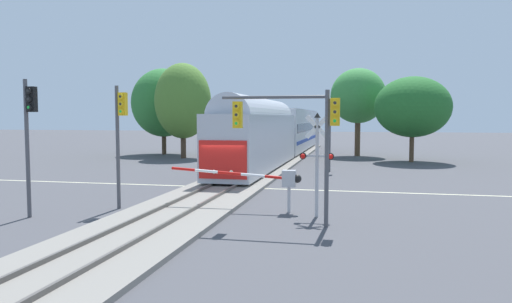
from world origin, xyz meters
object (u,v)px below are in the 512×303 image
object	(u,v)px
commuter_train	(280,130)
crossing_gate_near	(274,179)
crossing_signal_mast	(317,154)
traffic_signal_far_side	(332,123)
traffic_signal_near_left	(29,125)
pine_left_background	(164,103)
oak_far_right	(413,107)
traffic_signal_median	(120,127)
traffic_signal_near_right	(296,124)
elm_centre_background	(358,96)
oak_behind_train	(183,101)

from	to	relation	value
commuter_train	crossing_gate_near	bearing A→B (deg)	-81.22
crossing_signal_mast	traffic_signal_far_side	distance (m)	16.61
commuter_train	traffic_signal_near_left	distance (m)	28.76
crossing_gate_near	traffic_signal_far_side	size ratio (longest dim) A/B	1.08
crossing_signal_mast	pine_left_background	bearing A→B (deg)	123.08
oak_far_right	crossing_signal_mast	bearing A→B (deg)	-103.76
traffic_signal_median	traffic_signal_near_right	bearing A→B (deg)	-11.58
traffic_signal_median	elm_centre_background	bearing A→B (deg)	72.41
traffic_signal_far_side	traffic_signal_near_right	bearing A→B (deg)	-90.94
traffic_signal_far_side	oak_far_right	world-z (taller)	oak_far_right
oak_behind_train	crossing_signal_mast	bearing A→B (deg)	-58.74
crossing_signal_mast	elm_centre_background	xyz separation A→B (m)	(1.51, 31.66, 3.67)
traffic_signal_far_side	crossing_gate_near	bearing A→B (deg)	-95.45
pine_left_background	oak_far_right	bearing A→B (deg)	-7.81
pine_left_background	traffic_signal_near_right	bearing A→B (deg)	-59.26
crossing_signal_mast	traffic_signal_median	xyz separation A→B (m)	(-8.56, -0.09, 1.05)
crossing_signal_mast	elm_centre_background	distance (m)	31.91
traffic_signal_near_left	crossing_signal_mast	bearing A→B (deg)	12.87
commuter_train	pine_left_background	size ratio (longest dim) A/B	4.54
pine_left_background	oak_far_right	distance (m)	25.73
crossing_gate_near	traffic_signal_near_right	xyz separation A→B (m)	(1.22, -2.38, 2.34)
traffic_signal_far_side	elm_centre_background	distance (m)	15.43
traffic_signal_median	elm_centre_background	distance (m)	33.41
traffic_signal_far_side	pine_left_background	distance (m)	22.83
traffic_signal_near_left	pine_left_background	world-z (taller)	pine_left_background
crossing_signal_mast	traffic_signal_near_right	world-z (taller)	traffic_signal_near_right
oak_behind_train	traffic_signal_near_left	bearing A→B (deg)	-81.51
oak_behind_train	traffic_signal_far_side	bearing A→B (deg)	-30.09
traffic_signal_median	pine_left_background	distance (m)	31.38
pine_left_background	traffic_signal_near_left	bearing A→B (deg)	-76.00
commuter_train	pine_left_background	world-z (taller)	pine_left_background
crossing_gate_near	commuter_train	bearing A→B (deg)	98.78
pine_left_background	oak_behind_train	xyz separation A→B (m)	(3.81, -4.13, 0.03)
traffic_signal_far_side	traffic_signal_near_left	bearing A→B (deg)	-119.53
commuter_train	oak_behind_train	size ratio (longest dim) A/B	4.52
crossing_gate_near	elm_centre_background	size ratio (longest dim) A/B	0.64
traffic_signal_far_side	pine_left_background	world-z (taller)	pine_left_background
traffic_signal_near_right	pine_left_background	distance (m)	36.22
traffic_signal_far_side	elm_centre_background	world-z (taller)	elm_centre_background
traffic_signal_near_right	oak_behind_train	distance (m)	30.76
oak_far_right	oak_behind_train	xyz separation A→B (m)	(-21.67, -0.64, 0.67)
traffic_signal_near_left	elm_centre_background	bearing A→B (deg)	69.66
traffic_signal_median	oak_far_right	size ratio (longest dim) A/B	0.70
traffic_signal_far_side	oak_far_right	bearing A→B (deg)	54.34
crossing_gate_near	traffic_signal_far_side	xyz separation A→B (m)	(1.52, 15.90, 2.19)
crossing_signal_mast	crossing_gate_near	bearing A→B (deg)	160.12
crossing_gate_near	oak_behind_train	distance (m)	28.34
traffic_signal_near_right	elm_centre_background	world-z (taller)	elm_centre_background
crossing_gate_near	oak_far_right	distance (m)	26.75
oak_far_right	elm_centre_background	bearing A→B (deg)	129.95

